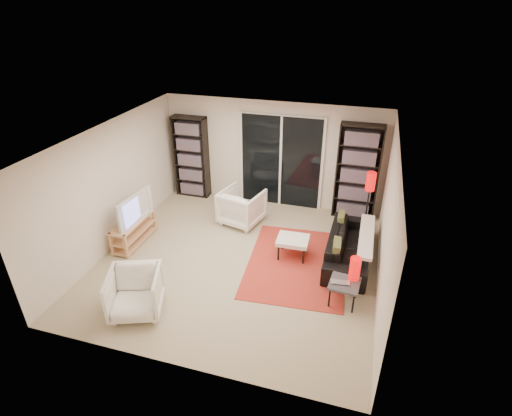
# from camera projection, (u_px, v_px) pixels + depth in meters

# --- Properties ---
(floor) EXTENTS (5.00, 5.00, 0.00)m
(floor) POSITION_uv_depth(u_px,v_px,m) (239.00, 260.00, 7.48)
(floor) COLOR #C2B28B
(floor) RESTS_ON ground
(wall_back) EXTENTS (5.00, 0.02, 2.40)m
(wall_back) POSITION_uv_depth(u_px,v_px,m) (273.00, 154.00, 9.01)
(wall_back) COLOR silver
(wall_back) RESTS_ON ground
(wall_front) EXTENTS (5.00, 0.02, 2.40)m
(wall_front) POSITION_uv_depth(u_px,v_px,m) (171.00, 297.00, 4.80)
(wall_front) COLOR silver
(wall_front) RESTS_ON ground
(wall_left) EXTENTS (0.02, 5.00, 2.40)m
(wall_left) POSITION_uv_depth(u_px,v_px,m) (112.00, 186.00, 7.53)
(wall_left) COLOR silver
(wall_left) RESTS_ON ground
(wall_right) EXTENTS (0.02, 5.00, 2.40)m
(wall_right) POSITION_uv_depth(u_px,v_px,m) (387.00, 225.00, 6.29)
(wall_right) COLOR silver
(wall_right) RESTS_ON ground
(ceiling) EXTENTS (5.00, 5.00, 0.02)m
(ceiling) POSITION_uv_depth(u_px,v_px,m) (236.00, 137.00, 6.33)
(ceiling) COLOR white
(ceiling) RESTS_ON wall_back
(sliding_door) EXTENTS (1.92, 0.08, 2.16)m
(sliding_door) POSITION_uv_depth(u_px,v_px,m) (281.00, 162.00, 9.01)
(sliding_door) COLOR white
(sliding_door) RESTS_ON ground
(bookshelf_left) EXTENTS (0.80, 0.30, 1.95)m
(bookshelf_left) POSITION_uv_depth(u_px,v_px,m) (191.00, 157.00, 9.46)
(bookshelf_left) COLOR black
(bookshelf_left) RESTS_ON ground
(bookshelf_right) EXTENTS (0.90, 0.30, 2.10)m
(bookshelf_right) POSITION_uv_depth(u_px,v_px,m) (357.00, 173.00, 8.47)
(bookshelf_right) COLOR black
(bookshelf_right) RESTS_ON ground
(tv_stand) EXTENTS (0.37, 1.15, 0.50)m
(tv_stand) POSITION_uv_depth(u_px,v_px,m) (134.00, 231.00, 7.91)
(tv_stand) COLOR tan
(tv_stand) RESTS_ON floor
(tv) EXTENTS (0.24, 0.99, 0.57)m
(tv) POSITION_uv_depth(u_px,v_px,m) (131.00, 208.00, 7.65)
(tv) COLOR black
(tv) RESTS_ON tv_stand
(rug) EXTENTS (1.94, 2.52, 0.01)m
(rug) POSITION_uv_depth(u_px,v_px,m) (297.00, 263.00, 7.39)
(rug) COLOR red
(rug) RESTS_ON floor
(sofa) EXTENTS (0.80, 1.96, 0.57)m
(sofa) POSITION_uv_depth(u_px,v_px,m) (350.00, 246.00, 7.39)
(sofa) COLOR black
(sofa) RESTS_ON floor
(armchair_back) EXTENTS (0.99, 1.00, 0.76)m
(armchair_back) POSITION_uv_depth(u_px,v_px,m) (242.00, 207.00, 8.54)
(armchair_back) COLOR white
(armchair_back) RESTS_ON floor
(armchair_front) EXTENTS (1.00, 1.02, 0.72)m
(armchair_front) POSITION_uv_depth(u_px,v_px,m) (135.00, 293.00, 6.13)
(armchair_front) COLOR white
(armchair_front) RESTS_ON floor
(ottoman) EXTENTS (0.60, 0.50, 0.40)m
(ottoman) POSITION_uv_depth(u_px,v_px,m) (293.00, 241.00, 7.43)
(ottoman) COLOR white
(ottoman) RESTS_ON floor
(side_table) EXTENTS (0.50, 0.50, 0.40)m
(side_table) POSITION_uv_depth(u_px,v_px,m) (344.00, 285.00, 6.31)
(side_table) COLOR #404044
(side_table) RESTS_ON floor
(laptop) EXTENTS (0.32, 0.22, 0.02)m
(laptop) POSITION_uv_depth(u_px,v_px,m) (340.00, 284.00, 6.24)
(laptop) COLOR silver
(laptop) RESTS_ON side_table
(table_lamp) EXTENTS (0.17, 0.17, 0.39)m
(table_lamp) POSITION_uv_depth(u_px,v_px,m) (355.00, 269.00, 6.28)
(table_lamp) COLOR red
(table_lamp) RESTS_ON side_table
(floor_lamp) EXTENTS (0.21, 0.21, 1.38)m
(floor_lamp) POSITION_uv_depth(u_px,v_px,m) (370.00, 188.00, 7.81)
(floor_lamp) COLOR black
(floor_lamp) RESTS_ON floor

